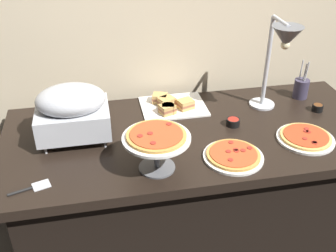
{
  "coord_description": "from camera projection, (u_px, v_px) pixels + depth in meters",
  "views": [
    {
      "loc": [
        -0.46,
        -1.66,
        1.84
      ],
      "look_at": [
        -0.14,
        0.0,
        0.81
      ],
      "focal_mm": 43.27,
      "sensor_mm": 36.0,
      "label": 1
    }
  ],
  "objects": [
    {
      "name": "back_wall",
      "position": [
        175.0,
        16.0,
        2.22
      ],
      "size": [
        4.4,
        0.04,
        2.4
      ],
      "primitive_type": "cube",
      "color": "#C6B593",
      "rests_on": "ground_plane"
    },
    {
      "name": "pizza_plate_raised_stand",
      "position": [
        156.0,
        140.0,
        1.7
      ],
      "size": [
        0.29,
        0.29,
        0.18
      ],
      "color": "#595B60",
      "rests_on": "buffet_table"
    },
    {
      "name": "serving_spatula",
      "position": [
        31.0,
        188.0,
        1.65
      ],
      "size": [
        0.17,
        0.08,
        0.01
      ],
      "color": "#B7BABF",
      "rests_on": "buffet_table"
    },
    {
      "name": "pizza_plate_front",
      "position": [
        233.0,
        156.0,
        1.83
      ],
      "size": [
        0.27,
        0.27,
        0.03
      ],
      "color": "white",
      "rests_on": "buffet_table"
    },
    {
      "name": "sauce_cup_far",
      "position": [
        233.0,
        122.0,
        2.07
      ],
      "size": [
        0.07,
        0.07,
        0.04
      ],
      "color": "black",
      "rests_on": "buffet_table"
    },
    {
      "name": "sauce_cup_near",
      "position": [
        318.0,
        107.0,
        2.2
      ],
      "size": [
        0.06,
        0.06,
        0.04
      ],
      "color": "black",
      "rests_on": "buffet_table"
    },
    {
      "name": "buffet_table",
      "position": [
        192.0,
        189.0,
        2.22
      ],
      "size": [
        1.9,
        0.84,
        0.76
      ],
      "color": "black",
      "rests_on": "ground_plane"
    },
    {
      "name": "ground_plane",
      "position": [
        190.0,
        239.0,
        2.42
      ],
      "size": [
        8.0,
        8.0,
        0.0
      ],
      "primitive_type": "plane",
      "color": "#38332D"
    },
    {
      "name": "heat_lamp",
      "position": [
        282.0,
        46.0,
        1.95
      ],
      "size": [
        0.15,
        0.31,
        0.51
      ],
      "color": "#B7BABF",
      "rests_on": "buffet_table"
    },
    {
      "name": "sandwich_platter",
      "position": [
        171.0,
        105.0,
        2.22
      ],
      "size": [
        0.35,
        0.28,
        0.06
      ],
      "color": "white",
      "rests_on": "buffet_table"
    },
    {
      "name": "chafing_dish",
      "position": [
        72.0,
        110.0,
        1.9
      ],
      "size": [
        0.34,
        0.26,
        0.28
      ],
      "color": "#B7BABF",
      "rests_on": "buffet_table"
    },
    {
      "name": "utensil_holder",
      "position": [
        301.0,
        88.0,
        2.32
      ],
      "size": [
        0.08,
        0.08,
        0.22
      ],
      "color": "#383347",
      "rests_on": "buffet_table"
    },
    {
      "name": "pizza_plate_center",
      "position": [
        306.0,
        137.0,
        1.96
      ],
      "size": [
        0.28,
        0.28,
        0.03
      ],
      "color": "white",
      "rests_on": "buffet_table"
    }
  ]
}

